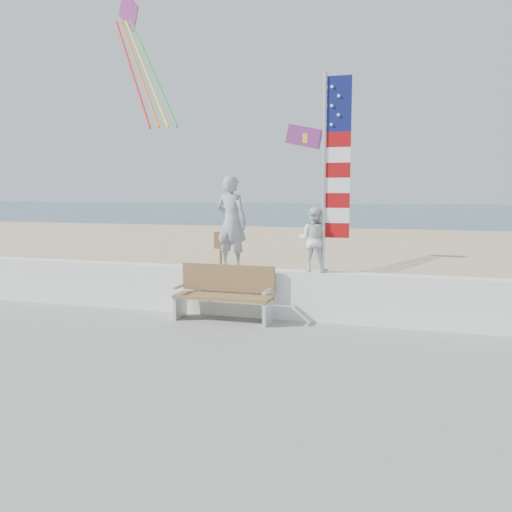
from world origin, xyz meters
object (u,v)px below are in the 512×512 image
object	(u,v)px
adult	(232,222)
child	(314,240)
flag	(331,165)
bench	(225,292)

from	to	relation	value
adult	child	bearing A→B (deg)	-168.34
child	flag	world-z (taller)	flag
child	flag	xyz separation A→B (m)	(0.30, -0.00, 1.33)
child	bench	size ratio (longest dim) A/B	0.65
flag	bench	bearing A→B (deg)	-166.20
adult	bench	world-z (taller)	adult
adult	flag	size ratio (longest dim) A/B	0.50
bench	flag	world-z (taller)	flag
bench	flag	size ratio (longest dim) A/B	0.51
child	flag	distance (m)	1.36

